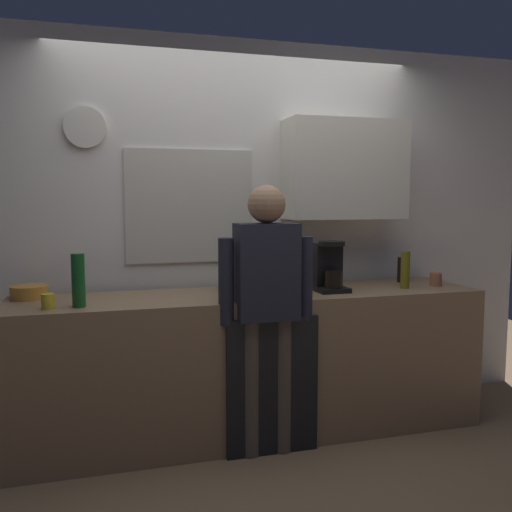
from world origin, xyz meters
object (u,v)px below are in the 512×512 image
Objects in this scene: coffee_maker at (330,269)px; bottle_red_vinegar at (299,271)px; bottle_green_wine at (78,280)px; cup_yellow_cup at (48,301)px; mixing_bowl at (29,292)px; bottle_dark_sauce at (401,270)px; potted_plant at (231,271)px; cup_terracotta_mug at (436,279)px; cup_white_mug at (261,280)px; person_at_sink at (266,297)px; bottle_olive_oil at (405,270)px.

bottle_red_vinegar is (-0.13, 0.23, -0.04)m from coffee_maker.
bottle_green_wine is (-1.56, -0.11, 0.00)m from coffee_maker.
cup_yellow_cup is 0.39m from mixing_bowl.
bottle_green_wine reaches higher than bottle_dark_sauce.
bottle_red_vinegar is 1.22× the size of bottle_dark_sauce.
coffee_maker is at bearing -60.79° from bottle_red_vinegar.
cup_yellow_cup is 1.14m from potted_plant.
bottle_dark_sauce is at bearing 123.63° from cup_terracotta_mug.
coffee_maker reaches higher than cup_terracotta_mug.
bottle_green_wine is 3.53× the size of cup_yellow_cup.
coffee_maker is 1.43× the size of potted_plant.
bottle_dark_sauce is 0.78× the size of potted_plant.
mixing_bowl is at bearing 130.73° from bottle_green_wine.
mixing_bowl is (-1.47, -0.03, -0.01)m from cup_white_mug.
person_at_sink reaches higher than coffee_maker.
potted_plant is at bearing 15.60° from cup_yellow_cup.
potted_plant is (-0.62, 0.18, -0.01)m from coffee_maker.
cup_white_mug is at bearing 18.10° from bottle_green_wine.
coffee_maker is 3.47× the size of cup_white_mug.
coffee_maker reaches higher than bottle_red_vinegar.
bottle_red_vinegar is at bearing 5.43° from potted_plant.
bottle_green_wine reaches higher than cup_terracotta_mug.
bottle_red_vinegar is 0.73× the size of bottle_green_wine.
bottle_green_wine is 1.30× the size of potted_plant.
person_at_sink is (-1.04, -0.21, -0.10)m from bottle_olive_oil.
cup_terracotta_mug is at bearing -12.94° from cup_white_mug.
cup_terracotta_mug is at bearing -7.35° from potted_plant.
bottle_green_wine is 3.16× the size of cup_white_mug.
coffee_maker is 1.50× the size of bottle_red_vinegar.
cup_white_mug is (-0.92, 0.31, -0.08)m from bottle_olive_oil.
bottle_dark_sauce is at bearing 18.08° from coffee_maker.
bottle_green_wine is 3.26× the size of cup_terracotta_mug.
bottle_green_wine is 1.36× the size of mixing_bowl.
bottle_red_vinegar reaches higher than cup_white_mug.
cup_yellow_cup is (-1.72, -0.13, -0.10)m from coffee_maker.
bottle_red_vinegar is 0.88× the size of bottle_olive_oil.
bottle_olive_oil is 0.83× the size of bottle_green_wine.
bottle_red_vinegar is 1.00× the size of mixing_bowl.
cup_white_mug is at bearing 21.00° from potted_plant.
potted_plant is at bearing -174.57° from bottle_red_vinegar.
potted_plant reaches higher than cup_yellow_cup.
cup_terracotta_mug is 1.43m from potted_plant.
potted_plant is (-1.41, 0.18, 0.09)m from cup_terracotta_mug.
cup_yellow_cup is at bearing -175.82° from coffee_maker.
bottle_dark_sauce reaches higher than cup_white_mug.
cup_terracotta_mug is 0.06× the size of person_at_sink.
potted_plant is at bearing -2.62° from mixing_bowl.
bottle_dark_sauce is 2.39m from cup_yellow_cup.
bottle_olive_oil is 0.28m from cup_terracotta_mug.
bottle_red_vinegar is at bearing 157.87° from bottle_olive_oil.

